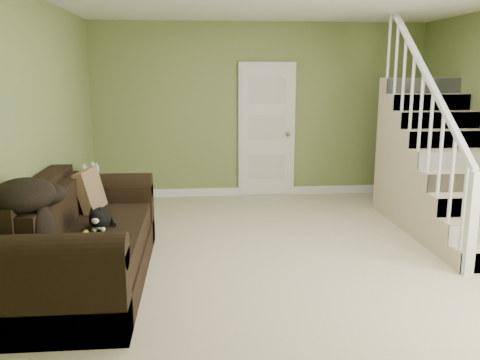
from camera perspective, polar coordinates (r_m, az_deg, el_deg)
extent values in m
cube|color=#C5B28E|center=(5.35, 5.87, -8.56)|extent=(5.00, 5.50, 0.01)
cube|color=olive|center=(7.75, 2.26, 7.78)|extent=(5.00, 0.04, 2.60)
cube|color=olive|center=(2.44, 18.63, -2.32)|extent=(5.00, 0.04, 2.60)
cube|color=olive|center=(5.18, -22.18, 4.76)|extent=(0.04, 5.50, 2.60)
cube|color=white|center=(7.91, 2.21, -1.23)|extent=(5.00, 0.04, 0.12)
cube|color=white|center=(5.45, -20.84, -8.25)|extent=(0.04, 5.50, 0.12)
cube|color=white|center=(7.75, 3.01, 5.62)|extent=(0.86, 0.05, 2.02)
cube|color=white|center=(7.74, 3.03, 5.53)|extent=(0.78, 0.04, 1.96)
sphere|color=olive|center=(7.75, 5.43, 5.13)|extent=(0.07, 0.07, 0.07)
cylinder|color=white|center=(5.26, 23.86, -2.50)|extent=(0.04, 0.04, 0.90)
cylinder|color=white|center=(5.45, 22.69, 0.23)|extent=(0.04, 0.04, 0.90)
cube|color=#C5B28E|center=(6.02, 24.90, -4.30)|extent=(1.00, 0.27, 0.60)
cylinder|color=white|center=(5.65, 21.61, 2.78)|extent=(0.04, 0.04, 0.90)
cube|color=#C5B28E|center=(6.22, 23.77, -2.74)|extent=(1.00, 0.27, 0.80)
cylinder|color=white|center=(5.87, 20.60, 5.14)|extent=(0.04, 0.04, 0.90)
cube|color=#C5B28E|center=(6.43, 22.71, -1.27)|extent=(1.00, 0.27, 1.00)
cylinder|color=white|center=(6.09, 19.65, 7.34)|extent=(0.04, 0.04, 0.90)
cube|color=#C5B28E|center=(6.64, 21.71, 0.10)|extent=(1.00, 0.27, 1.20)
cylinder|color=white|center=(6.33, 18.77, 9.37)|extent=(0.04, 0.04, 0.90)
cube|color=#C5B28E|center=(6.86, 20.78, 1.38)|extent=(1.00, 0.27, 1.40)
cylinder|color=white|center=(6.57, 17.94, 11.25)|extent=(0.04, 0.04, 0.90)
cube|color=#C5B28E|center=(7.08, 19.91, 2.59)|extent=(1.00, 0.27, 1.60)
cylinder|color=white|center=(6.83, 17.16, 12.99)|extent=(0.04, 0.04, 0.90)
cube|color=#C5B28E|center=(7.31, 19.09, 3.71)|extent=(1.00, 0.27, 1.80)
cylinder|color=white|center=(7.08, 16.43, 14.60)|extent=(0.04, 0.04, 0.90)
cube|color=white|center=(5.17, 24.53, -4.53)|extent=(0.09, 0.09, 1.00)
cube|color=white|center=(6.08, 19.96, 11.56)|extent=(0.06, 2.46, 1.84)
cube|color=black|center=(4.87, -16.69, -9.47)|extent=(1.02, 2.36, 0.27)
cube|color=black|center=(4.76, -15.60, -6.66)|extent=(0.77, 1.78, 0.24)
cube|color=black|center=(3.86, -20.00, -12.35)|extent=(1.02, 0.27, 0.67)
cube|color=black|center=(5.78, -14.76, -3.85)|extent=(1.02, 0.27, 0.67)
cylinder|color=black|center=(3.74, -20.37, -7.69)|extent=(1.02, 0.27, 0.27)
cylinder|color=black|center=(5.70, -14.94, -0.64)|extent=(1.02, 0.27, 0.27)
cube|color=black|center=(4.83, -21.71, -4.24)|extent=(0.21, 1.82, 0.68)
cube|color=black|center=(4.76, -19.87, -3.26)|extent=(0.15, 1.76, 0.38)
cube|color=black|center=(6.60, -16.14, -2.48)|extent=(0.55, 0.55, 0.55)
cylinder|color=white|center=(6.48, -17.05, 0.60)|extent=(0.06, 0.06, 0.20)
cylinder|color=#2A41A5|center=(6.48, -17.05, 0.60)|extent=(0.07, 0.07, 0.05)
cylinder|color=white|center=(6.46, -17.12, 1.60)|extent=(0.03, 0.03, 0.03)
cylinder|color=white|center=(6.49, -15.80, 0.68)|extent=(0.06, 0.06, 0.20)
cylinder|color=#2A41A5|center=(6.49, -15.80, 0.68)|extent=(0.07, 0.07, 0.05)
cylinder|color=white|center=(6.47, -15.86, 1.68)|extent=(0.03, 0.03, 0.03)
cylinder|color=white|center=(6.61, -16.18, 0.86)|extent=(0.06, 0.06, 0.20)
cylinder|color=#2A41A5|center=(6.61, -16.18, 0.86)|extent=(0.07, 0.07, 0.05)
cylinder|color=white|center=(6.59, -16.23, 1.84)|extent=(0.03, 0.03, 0.03)
ellipsoid|color=black|center=(4.73, -15.44, -4.14)|extent=(0.20, 0.34, 0.18)
ellipsoid|color=white|center=(4.66, -15.59, -4.79)|extent=(0.11, 0.14, 0.09)
sphere|color=black|center=(4.55, -15.88, -3.98)|extent=(0.13, 0.13, 0.12)
ellipsoid|color=white|center=(4.51, -15.98, -4.41)|extent=(0.06, 0.05, 0.06)
cone|color=black|center=(4.55, -16.32, -3.17)|extent=(0.04, 0.05, 0.05)
cone|color=black|center=(4.53, -15.48, -3.16)|extent=(0.04, 0.05, 0.05)
cylinder|color=black|center=(4.85, -14.08, -4.50)|extent=(0.10, 0.26, 0.03)
ellipsoid|color=gold|center=(4.52, -17.00, -5.84)|extent=(0.06, 0.19, 0.05)
cube|color=#4B2F1E|center=(5.34, -16.46, -1.11)|extent=(0.27, 0.45, 0.43)
ellipsoid|color=black|center=(4.17, -23.22, -1.60)|extent=(0.55, 0.67, 0.25)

